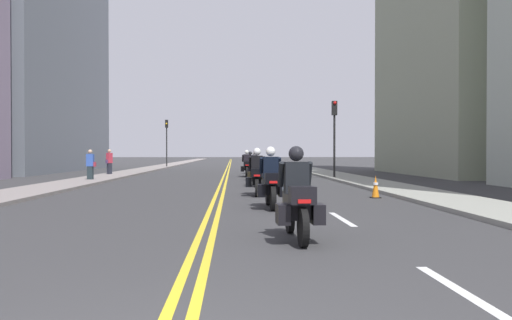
% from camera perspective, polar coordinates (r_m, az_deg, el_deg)
% --- Properties ---
extents(ground_plane, '(264.00, 264.00, 0.00)m').
position_cam_1_polar(ground_plane, '(51.27, -3.12, -0.86)').
color(ground_plane, '#343335').
extents(sidewalk_left, '(2.36, 144.00, 0.12)m').
position_cam_1_polar(sidewalk_left, '(51.81, -10.89, -0.79)').
color(sidewalk_left, gray).
rests_on(sidewalk_left, ground).
extents(sidewalk_right, '(2.36, 144.00, 0.12)m').
position_cam_1_polar(sidewalk_right, '(51.68, 4.67, -0.78)').
color(sidewalk_right, gray).
rests_on(sidewalk_right, ground).
extents(centreline_yellow_inner, '(0.12, 132.00, 0.01)m').
position_cam_1_polar(centreline_yellow_inner, '(51.28, -3.25, -0.86)').
color(centreline_yellow_inner, yellow).
rests_on(centreline_yellow_inner, ground).
extents(centreline_yellow_outer, '(0.12, 132.00, 0.01)m').
position_cam_1_polar(centreline_yellow_outer, '(51.27, -2.99, -0.86)').
color(centreline_yellow_outer, yellow).
rests_on(centreline_yellow_outer, ground).
extents(lane_dashes_white, '(0.14, 56.40, 0.01)m').
position_cam_1_polar(lane_dashes_white, '(32.38, 1.72, -1.82)').
color(lane_dashes_white, silver).
rests_on(lane_dashes_white, ground).
extents(motorcycle_0, '(0.77, 2.08, 1.60)m').
position_cam_1_polar(motorcycle_0, '(8.59, 4.61, -4.65)').
color(motorcycle_0, black).
rests_on(motorcycle_0, ground).
extents(motorcycle_1, '(0.77, 2.11, 1.65)m').
position_cam_1_polar(motorcycle_1, '(13.56, 1.67, -2.65)').
color(motorcycle_1, black).
rests_on(motorcycle_1, ground).
extents(motorcycle_2, '(0.78, 2.13, 1.65)m').
position_cam_1_polar(motorcycle_2, '(17.67, 0.12, -1.85)').
color(motorcycle_2, black).
rests_on(motorcycle_2, ground).
extents(motorcycle_3, '(0.76, 2.16, 1.60)m').
position_cam_1_polar(motorcycle_3, '(22.63, -0.02, -1.28)').
color(motorcycle_3, black).
rests_on(motorcycle_3, ground).
extents(motorcycle_4, '(0.78, 2.12, 1.56)m').
position_cam_1_polar(motorcycle_4, '(27.38, -0.14, -0.98)').
color(motorcycle_4, black).
rests_on(motorcycle_4, ground).
extents(motorcycle_5, '(0.76, 2.29, 1.67)m').
position_cam_1_polar(motorcycle_5, '(31.53, -1.04, -0.68)').
color(motorcycle_5, black).
rests_on(motorcycle_5, ground).
extents(motorcycle_6, '(0.78, 2.19, 1.59)m').
position_cam_1_polar(motorcycle_6, '(36.47, -0.66, -0.52)').
color(motorcycle_6, black).
rests_on(motorcycle_6, ground).
extents(traffic_cone_0, '(0.31, 0.31, 0.74)m').
position_cam_1_polar(traffic_cone_0, '(17.16, 13.23, -2.94)').
color(traffic_cone_0, black).
rests_on(traffic_cone_0, ground).
extents(traffic_light_near, '(0.28, 0.38, 4.42)m').
position_cam_1_polar(traffic_light_near, '(29.22, 8.77, 3.93)').
color(traffic_light_near, black).
rests_on(traffic_light_near, ground).
extents(traffic_light_far, '(0.28, 0.38, 4.83)m').
position_cam_1_polar(traffic_light_far, '(52.22, -9.97, 2.81)').
color(traffic_light_far, black).
rests_on(traffic_light_far, ground).
extents(pedestrian_0, '(0.37, 0.50, 1.71)m').
position_cam_1_polar(pedestrian_0, '(34.07, -16.09, -0.23)').
color(pedestrian_0, '#252733').
rests_on(pedestrian_0, ground).
extents(pedestrian_1, '(0.49, 0.25, 1.65)m').
position_cam_1_polar(pedestrian_1, '(27.46, -18.04, -0.55)').
color(pedestrian_1, '#212E32').
rests_on(pedestrian_1, ground).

